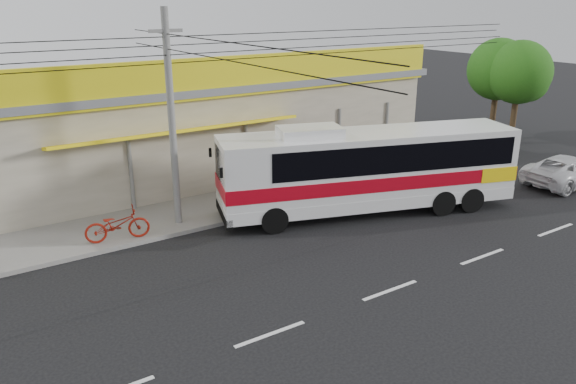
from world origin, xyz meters
name	(u,v)px	position (x,y,z in m)	size (l,w,h in m)	color
ground	(336,258)	(0.00, 0.00, 0.00)	(120.00, 120.00, 0.00)	black
sidewalk	(244,202)	(0.00, 6.00, 0.07)	(30.00, 3.20, 0.15)	slate
lane_markings	(390,290)	(0.00, -2.50, 0.00)	(50.00, 0.12, 0.01)	silver
storefront_building	(185,123)	(-0.01, 11.54, 2.30)	(22.60, 9.20, 5.70)	gray
coach_bus	(373,165)	(3.70, 2.55, 1.87)	(11.53, 5.79, 3.49)	silver
motorbike_red	(117,225)	(-5.45, 4.89, 0.70)	(0.74, 2.11, 1.11)	maroon
white_car	(570,170)	(13.29, 0.29, 0.64)	(2.14, 4.64, 1.29)	silver
utility_pole	(167,49)	(-3.13, 5.26, 6.28)	(34.00, 14.00, 7.62)	slate
tree_near	(521,74)	(17.65, 6.31, 3.89)	(3.47, 3.47, 5.75)	#332514
tree_far	(500,71)	(17.69, 7.69, 3.91)	(3.48, 3.48, 5.78)	#332514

